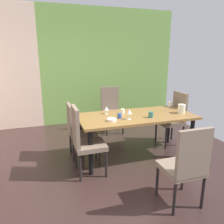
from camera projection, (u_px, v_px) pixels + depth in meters
name	position (u px, v px, depth m)	size (l,w,h in m)	color
ground_plane	(104.00, 179.00, 3.17)	(5.46, 5.82, 0.02)	#2E1F1D
garden_window_panel	(109.00, 66.00, 5.72)	(3.49, 0.10, 2.87)	#6A9746
dining_table	(136.00, 120.00, 3.71)	(1.96, 0.91, 0.75)	brown
chair_left_far	(78.00, 128.00, 3.74)	(0.45, 0.44, 0.95)	#71604F
chair_head_near	(186.00, 164.00, 2.47)	(0.44, 0.44, 1.00)	#71604F
chair_left_near	(84.00, 139.00, 3.17)	(0.45, 0.44, 1.04)	#71604F
chair_head_far	(111.00, 108.00, 5.02)	(0.44, 0.45, 1.03)	#71604F
chair_right_far	(174.00, 116.00, 4.31)	(0.44, 0.44, 1.04)	#71604F
wine_glass_south	(129.00, 112.00, 3.43)	(0.08, 0.08, 0.16)	silver
wine_glass_center	(106.00, 109.00, 3.74)	(0.08, 0.08, 0.13)	silver
serving_bowl_rear	(112.00, 120.00, 3.37)	(0.15, 0.15, 0.04)	white
cup_front	(123.00, 111.00, 3.78)	(0.07, 0.07, 0.08)	white
cup_left	(170.00, 104.00, 4.27)	(0.07, 0.07, 0.10)	beige
cup_corner	(119.00, 116.00, 3.51)	(0.07, 0.07, 0.08)	#274694
cup_east	(151.00, 115.00, 3.54)	(0.08, 0.08, 0.09)	#2E695F
pitcher_north	(182.00, 109.00, 3.80)	(0.14, 0.13, 0.16)	beige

